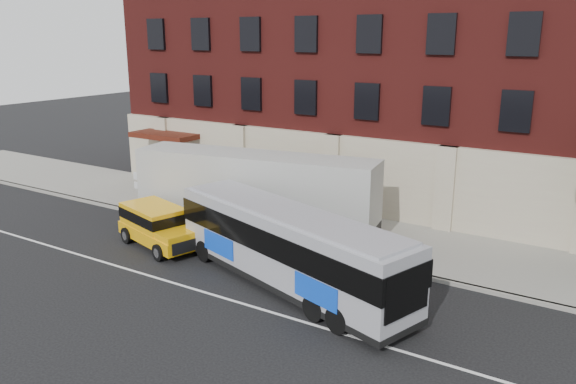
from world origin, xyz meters
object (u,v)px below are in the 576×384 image
Objects in this scene: yellow_suv at (157,224)px; shipping_container at (255,195)px; sign_pole at (138,187)px; city_bus at (289,245)px.

shipping_container is at bearing 52.75° from yellow_suv.
shipping_container is (7.06, 0.65, 0.45)m from sign_pole.
city_bus reaches higher than sign_pole.
sign_pole is 12.13m from city_bus.
city_bus is at bearing -4.92° from yellow_suv.
yellow_suv is 0.41× the size of shipping_container.
sign_pole is 7.10m from shipping_container.
yellow_suv is at bearing -127.25° from shipping_container.
sign_pole is 0.21× the size of shipping_container.
shipping_container is (2.77, 3.64, 0.88)m from yellow_suv.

